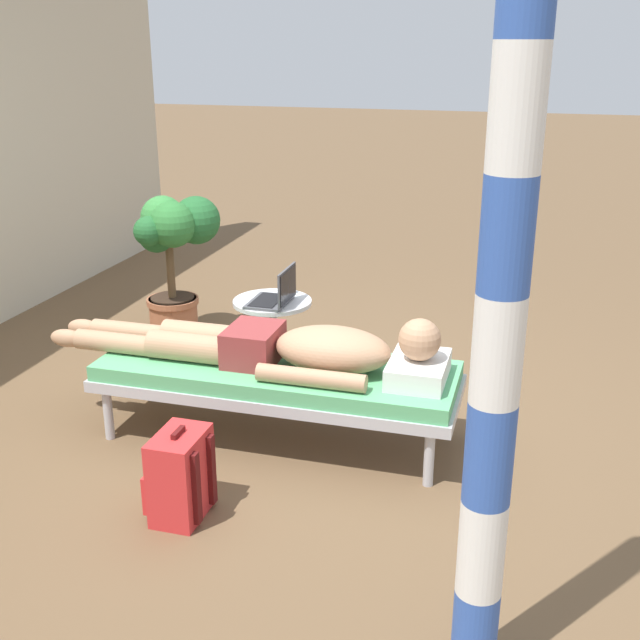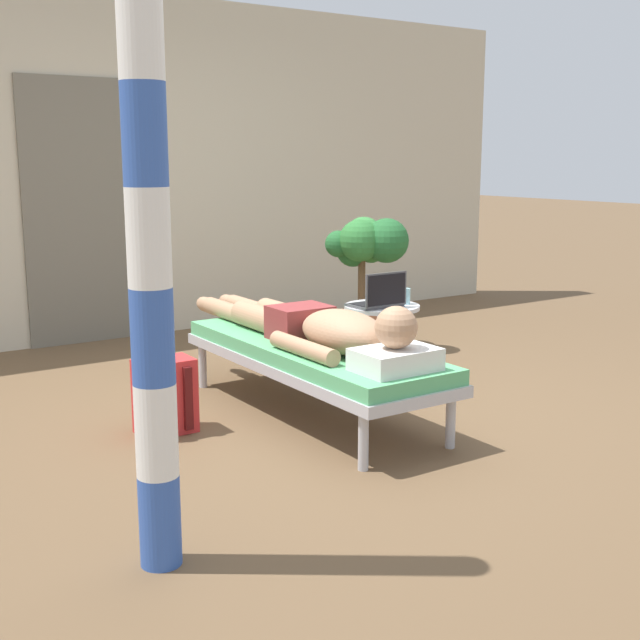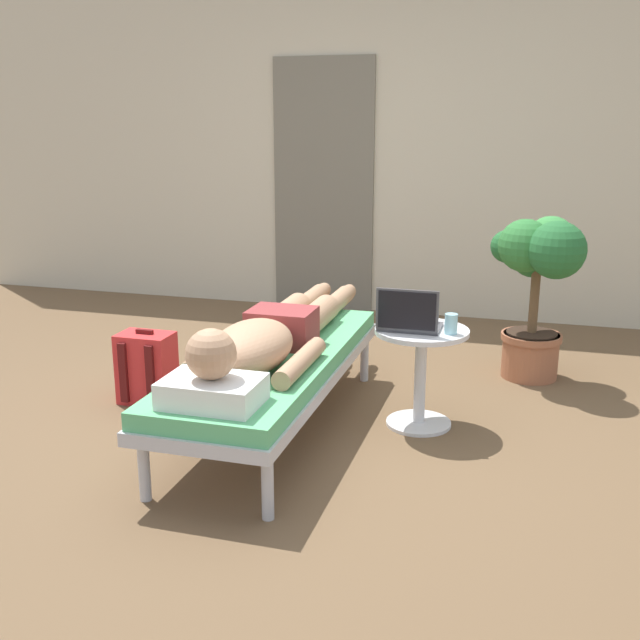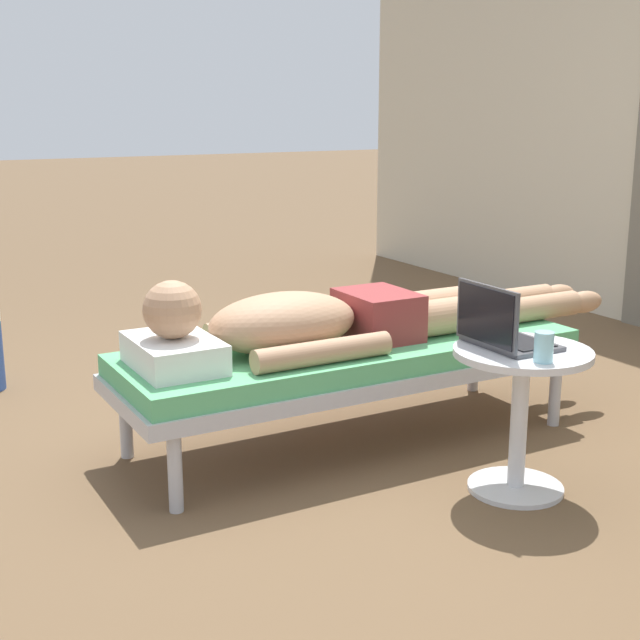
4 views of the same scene
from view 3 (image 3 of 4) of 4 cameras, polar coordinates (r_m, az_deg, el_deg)
ground_plane at (r=3.86m, az=-1.99°, el=-8.54°), size 40.00×40.00×0.00m
house_wall_back at (r=6.16m, az=4.97°, el=13.20°), size 7.60×0.20×2.70m
house_door_panel at (r=6.18m, az=0.27°, el=10.19°), size 0.84×0.03×2.04m
lounge_chair at (r=3.77m, az=-3.52°, el=-3.52°), size 0.65×1.91×0.42m
person_reclining at (r=3.66m, az=-3.91°, el=-1.30°), size 0.53×2.17×0.32m
side_table at (r=3.85m, az=7.75°, el=-3.07°), size 0.48×0.48×0.52m
laptop at (r=3.75m, az=6.84°, el=0.05°), size 0.31×0.24×0.23m
drink_glass at (r=3.73m, az=10.03°, el=-0.29°), size 0.06×0.06×0.10m
backpack at (r=4.30m, az=-13.12°, el=-3.63°), size 0.30×0.26×0.42m
potted_plant at (r=4.63m, az=16.46°, el=3.51°), size 0.55×0.56×1.00m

